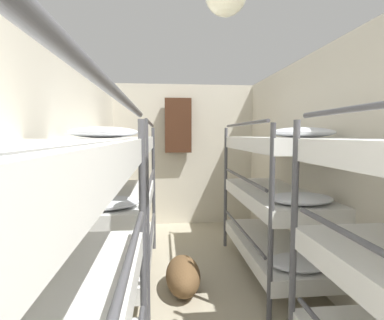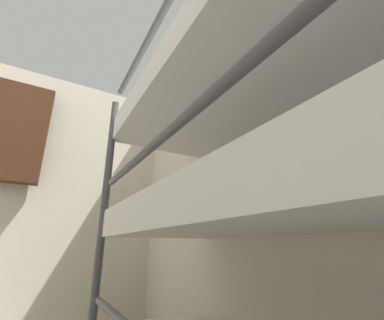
{
  "view_description": "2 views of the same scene",
  "coord_description": "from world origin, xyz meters",
  "px_view_note": "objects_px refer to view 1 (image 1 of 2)",
  "views": [
    {
      "loc": [
        -0.36,
        0.47,
        1.55
      ],
      "look_at": [
        0.04,
        4.6,
        1.2
      ],
      "focal_mm": 28.0,
      "sensor_mm": 36.0,
      "label": 1
    },
    {
      "loc": [
        0.2,
        2.95,
        0.76
      ],
      "look_at": [
        0.72,
        3.86,
        1.11
      ],
      "focal_mm": 24.0,
      "sensor_mm": 36.0,
      "label": 2
    }
  ],
  "objects_px": {
    "bunk_stack_left_far": "(117,200)",
    "bunk_stack_right_far": "(275,196)",
    "hanging_coat": "(178,126)",
    "duffel_bag": "(183,275)"
  },
  "relations": [
    {
      "from": "bunk_stack_left_far",
      "to": "hanging_coat",
      "type": "relative_size",
      "value": 1.99
    },
    {
      "from": "bunk_stack_right_far",
      "to": "duffel_bag",
      "type": "height_order",
      "value": "bunk_stack_right_far"
    },
    {
      "from": "bunk_stack_left_far",
      "to": "duffel_bag",
      "type": "bearing_deg",
      "value": -20.03
    },
    {
      "from": "bunk_stack_left_far",
      "to": "bunk_stack_right_far",
      "type": "relative_size",
      "value": 1.0
    },
    {
      "from": "bunk_stack_right_far",
      "to": "hanging_coat",
      "type": "relative_size",
      "value": 1.99
    },
    {
      "from": "bunk_stack_right_far",
      "to": "duffel_bag",
      "type": "relative_size",
      "value": 2.88
    },
    {
      "from": "bunk_stack_right_far",
      "to": "hanging_coat",
      "type": "xyz_separation_m",
      "value": [
        -0.94,
        1.94,
        0.82
      ]
    },
    {
      "from": "bunk_stack_left_far",
      "to": "bunk_stack_right_far",
      "type": "bearing_deg",
      "value": 0.0
    },
    {
      "from": "duffel_bag",
      "to": "bunk_stack_left_far",
      "type": "bearing_deg",
      "value": 159.97
    },
    {
      "from": "bunk_stack_right_far",
      "to": "duffel_bag",
      "type": "bearing_deg",
      "value": -166.63
    }
  ]
}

